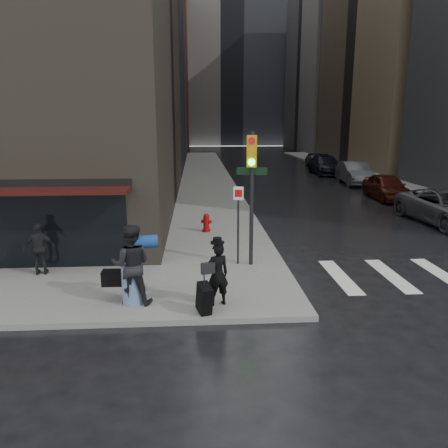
{
  "coord_description": "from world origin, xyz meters",
  "views": [
    {
      "loc": [
        -0.84,
        -11.34,
        4.64
      ],
      "look_at": [
        0.06,
        2.69,
        1.3
      ],
      "focal_mm": 35.0,
      "sensor_mm": 36.0,
      "label": 1
    }
  ],
  "objects": [
    {
      "name": "sidewalk_right",
      "position": [
        13.5,
        27.0,
        0.07
      ],
      "size": [
        3.0,
        50.0,
        0.15
      ],
      "primitive_type": "cube",
      "color": "slate",
      "rests_on": "ground"
    },
    {
      "name": "man_overcoat",
      "position": [
        -0.42,
        -1.28,
        0.89
      ],
      "size": [
        0.9,
        1.11,
        1.77
      ],
      "rotation": [
        0.0,
        0.0,
        3.46
      ],
      "color": "black",
      "rests_on": "ground"
    },
    {
      "name": "parked_car_2",
      "position": [
        10.95,
        20.43,
        0.82
      ],
      "size": [
        2.07,
        5.1,
        1.65
      ],
      "primitive_type": "imported",
      "rotation": [
        0.0,
        0.0,
        -0.07
      ],
      "color": "#46474B",
      "rests_on": "ground"
    },
    {
      "name": "parked_car_3",
      "position": [
        10.66,
        26.9,
        0.81
      ],
      "size": [
        2.35,
        5.61,
        1.62
      ],
      "primitive_type": "imported",
      "rotation": [
        0.0,
        0.0,
        -0.01
      ],
      "color": "black",
      "rests_on": "ground"
    },
    {
      "name": "fire_hydrant",
      "position": [
        -0.45,
        6.25,
        0.49
      ],
      "size": [
        0.44,
        0.33,
        0.76
      ],
      "rotation": [
        0.0,
        0.0,
        -0.35
      ],
      "color": "#93090C",
      "rests_on": "ground"
    },
    {
      "name": "bldg_right_far",
      "position": [
        26.0,
        58.0,
        12.5
      ],
      "size": [
        22.0,
        20.0,
        25.0
      ],
      "primitive_type": "cube",
      "color": "slate",
      "rests_on": "ground"
    },
    {
      "name": "bldg_left_far",
      "position": [
        -13.0,
        62.0,
        13.0
      ],
      "size": [
        22.0,
        20.0,
        26.0
      ],
      "primitive_type": "cube",
      "color": "#552C1D",
      "rests_on": "ground"
    },
    {
      "name": "traffic_light",
      "position": [
        0.81,
        1.81,
        2.84
      ],
      "size": [
        1.03,
        0.56,
        4.18
      ],
      "rotation": [
        0.0,
        0.0,
        -0.2
      ],
      "color": "black",
      "rests_on": "ground"
    },
    {
      "name": "man_greycoat",
      "position": [
        -5.5,
        1.4,
        0.94
      ],
      "size": [
        0.97,
        0.51,
        1.59
      ],
      "rotation": [
        0.0,
        0.0,
        3.28
      ],
      "color": "black",
      "rests_on": "ground"
    },
    {
      "name": "ground",
      "position": [
        0.0,
        0.0,
        0.0
      ],
      "size": [
        140.0,
        140.0,
        0.0
      ],
      "primitive_type": "plane",
      "color": "black",
      "rests_on": "ground"
    },
    {
      "name": "parked_car_4",
      "position": [
        11.56,
        33.37,
        0.72
      ],
      "size": [
        2.02,
        4.36,
        1.44
      ],
      "primitive_type": "imported",
      "rotation": [
        0.0,
        0.0,
        -0.08
      ],
      "color": "#3B3B3F",
      "rests_on": "ground"
    },
    {
      "name": "bldg_distant",
      "position": [
        6.0,
        78.0,
        16.0
      ],
      "size": [
        40.0,
        12.0,
        32.0
      ],
      "primitive_type": "cube",
      "color": "slate",
      "rests_on": "ground"
    },
    {
      "name": "parked_car_0",
      "position": [
        10.63,
        7.5,
        0.78
      ],
      "size": [
        3.04,
        5.79,
        1.55
      ],
      "primitive_type": "imported",
      "rotation": [
        0.0,
        0.0,
        0.08
      ],
      "color": "#49494E",
      "rests_on": "ground"
    },
    {
      "name": "sidewalk_left",
      "position": [
        0.0,
        27.0,
        0.07
      ],
      "size": [
        4.0,
        50.0,
        0.15
      ],
      "primitive_type": "cube",
      "color": "slate",
      "rests_on": "ground"
    },
    {
      "name": "man_jeans",
      "position": [
        -2.48,
        -0.94,
        1.17
      ],
      "size": [
        1.45,
        0.78,
        2.04
      ],
      "rotation": [
        0.0,
        0.0,
        3.13
      ],
      "color": "black",
      "rests_on": "ground"
    },
    {
      "name": "parked_car_1",
      "position": [
        10.58,
        13.97,
        0.76
      ],
      "size": [
        1.99,
        4.55,
        1.53
      ],
      "primitive_type": "imported",
      "rotation": [
        0.0,
        0.0,
        -0.04
      ],
      "color": "#3B130B",
      "rests_on": "ground"
    }
  ]
}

